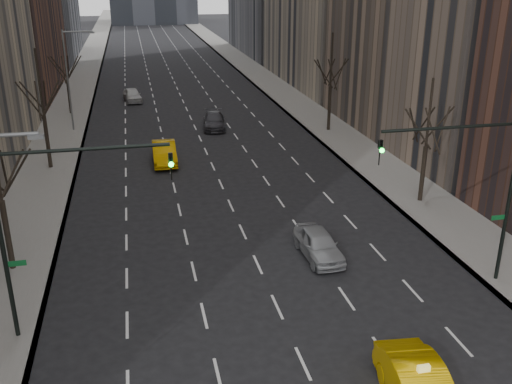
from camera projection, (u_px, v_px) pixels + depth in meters
sidewalk_left at (81, 83)px, 75.64m from camera, size 4.50×320.00×0.15m
sidewalk_right at (261, 76)px, 80.48m from camera, size 4.50×320.00×0.15m
tree_lw_b at (2, 201)px, 26.97m from camera, size 3.36×3.50×7.82m
tree_lw_c at (44, 116)px, 41.44m from camera, size 3.36×3.50×8.74m
tree_lw_d at (67, 80)px, 58.03m from camera, size 3.36×3.50×7.36m
tree_rw_b at (426, 147)px, 35.35m from camera, size 3.36×3.50×7.82m
tree_rw_c at (330, 88)px, 51.65m from camera, size 3.36×3.50×8.74m
traffic_mast_left at (45, 210)px, 21.43m from camera, size 6.69×0.39×8.00m
traffic_mast_right at (480, 176)px, 25.02m from camera, size 6.69×0.39×8.00m
streetlight_far at (71, 70)px, 51.13m from camera, size 2.83×0.22×9.00m
silver_sedan_ahead at (319, 244)px, 29.40m from camera, size 1.87×4.33×1.45m
far_taxi at (164, 153)px, 43.93m from camera, size 1.79×5.03×1.65m
far_suv_grey at (214, 121)px, 53.82m from camera, size 2.61×5.18×1.44m
far_car_white at (132, 95)px, 64.90m from camera, size 2.33×4.62×1.51m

